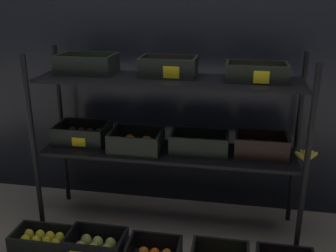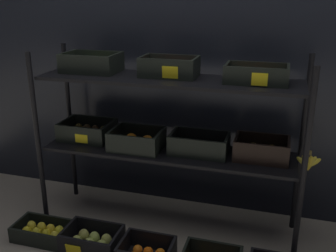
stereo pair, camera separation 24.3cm
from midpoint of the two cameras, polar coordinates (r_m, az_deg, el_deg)
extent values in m
plane|color=gray|center=(2.75, -2.61, -14.18)|extent=(10.00, 10.00, 0.00)
cube|color=black|center=(2.71, -1.08, 12.65)|extent=(4.02, 0.12, 2.41)
cylinder|color=black|center=(2.61, -21.57, -3.10)|extent=(0.03, 0.03, 1.17)
cylinder|color=black|center=(2.25, 16.63, -5.99)|extent=(0.03, 0.03, 1.17)
cylinder|color=black|center=(2.93, -17.55, -0.18)|extent=(0.03, 0.03, 1.17)
cylinder|color=black|center=(2.63, 15.78, -2.27)|extent=(0.03, 0.03, 1.17)
cube|color=black|center=(2.50, -2.80, -3.81)|extent=(1.59, 0.37, 0.02)
cube|color=black|center=(2.35, -2.98, 6.72)|extent=(1.59, 0.37, 0.02)
cube|color=black|center=(2.72, -14.80, -2.12)|extent=(0.34, 0.26, 0.01)
cube|color=black|center=(2.60, -16.01, -1.80)|extent=(0.34, 0.02, 0.11)
cube|color=black|center=(2.80, -13.89, -0.06)|extent=(0.34, 0.02, 0.11)
cube|color=black|center=(2.77, -17.98, -0.68)|extent=(0.02, 0.23, 0.11)
cube|color=black|center=(2.64, -11.68, -1.13)|extent=(0.02, 0.23, 0.11)
ellipsoid|color=brown|center=(2.70, -17.28, -1.62)|extent=(0.05, 0.05, 0.07)
ellipsoid|color=brown|center=(2.67, -15.92, -1.71)|extent=(0.05, 0.05, 0.07)
ellipsoid|color=brown|center=(2.64, -14.75, -1.83)|extent=(0.05, 0.05, 0.07)
ellipsoid|color=brown|center=(2.62, -13.56, -1.93)|extent=(0.05, 0.05, 0.07)
ellipsoid|color=brown|center=(2.75, -16.74, -1.17)|extent=(0.05, 0.05, 0.07)
ellipsoid|color=brown|center=(2.72, -15.42, -1.27)|extent=(0.05, 0.05, 0.07)
ellipsoid|color=brown|center=(2.69, -14.31, -1.41)|extent=(0.05, 0.05, 0.07)
ellipsoid|color=brown|center=(2.67, -12.94, -1.47)|extent=(0.05, 0.05, 0.07)
ellipsoid|color=brown|center=(2.80, -16.23, -0.78)|extent=(0.05, 0.05, 0.07)
ellipsoid|color=brown|center=(2.77, -15.02, -0.86)|extent=(0.05, 0.05, 0.07)
ellipsoid|color=brown|center=(2.74, -13.81, -0.98)|extent=(0.05, 0.05, 0.07)
ellipsoid|color=brown|center=(2.72, -12.58, -1.04)|extent=(0.05, 0.05, 0.07)
cube|color=yellow|center=(2.59, -15.59, -2.33)|extent=(0.09, 0.00, 0.06)
cube|color=black|center=(2.51, -7.39, -3.39)|extent=(0.32, 0.25, 0.01)
cube|color=black|center=(2.39, -8.28, -3.04)|extent=(0.32, 0.02, 0.11)
cube|color=black|center=(2.60, -6.69, -1.13)|extent=(0.32, 0.02, 0.11)
cube|color=black|center=(2.54, -10.77, -1.80)|extent=(0.02, 0.22, 0.11)
cube|color=black|center=(2.45, -4.00, -2.29)|extent=(0.02, 0.22, 0.11)
sphere|color=orange|center=(2.48, -8.91, -2.72)|extent=(0.07, 0.07, 0.07)
sphere|color=orange|center=(2.45, -6.39, -2.89)|extent=(0.07, 0.07, 0.07)
sphere|color=orange|center=(2.55, -8.31, -2.10)|extent=(0.07, 0.07, 0.07)
sphere|color=orange|center=(2.51, -5.91, -2.30)|extent=(0.07, 0.07, 0.07)
cube|color=black|center=(2.47, 1.78, -3.67)|extent=(0.36, 0.22, 0.01)
cube|color=black|center=(2.35, 1.43, -3.22)|extent=(0.36, 0.02, 0.11)
cube|color=black|center=(2.54, 2.14, -1.49)|extent=(0.36, 0.02, 0.11)
cube|color=black|center=(2.47, -2.15, -2.06)|extent=(0.02, 0.19, 0.11)
cube|color=black|center=(2.43, 5.82, -2.57)|extent=(0.02, 0.19, 0.11)
sphere|color=#5E215B|center=(2.44, -0.85, -3.14)|extent=(0.05, 0.05, 0.05)
sphere|color=#6A2448|center=(2.44, 0.39, -3.22)|extent=(0.05, 0.05, 0.05)
sphere|color=#602B56|center=(2.42, 1.70, -3.37)|extent=(0.05, 0.05, 0.05)
sphere|color=#562F5B|center=(2.42, 2.99, -3.43)|extent=(0.05, 0.05, 0.05)
sphere|color=#691C55|center=(2.41, 4.33, -3.54)|extent=(0.05, 0.05, 0.05)
sphere|color=#5E1756|center=(2.51, -0.59, -2.54)|extent=(0.05, 0.05, 0.05)
sphere|color=#542458|center=(2.50, 0.55, -2.65)|extent=(0.05, 0.05, 0.05)
sphere|color=#5E2047|center=(2.49, 1.90, -2.71)|extent=(0.05, 0.05, 0.05)
sphere|color=#6C1A54|center=(2.48, 3.13, -2.83)|extent=(0.05, 0.05, 0.05)
sphere|color=#652357|center=(2.48, 4.52, -2.88)|extent=(0.05, 0.05, 0.05)
cube|color=black|center=(2.47, 10.60, -4.02)|extent=(0.32, 0.22, 0.01)
cube|color=black|center=(2.35, 10.69, -3.56)|extent=(0.32, 0.02, 0.12)
cube|color=black|center=(2.54, 10.70, -1.78)|extent=(0.32, 0.02, 0.12)
cube|color=black|center=(2.44, 7.10, -2.42)|extent=(0.02, 0.19, 0.12)
cube|color=black|center=(2.45, 14.28, -2.83)|extent=(0.02, 0.19, 0.12)
sphere|color=#E6BF51|center=(2.42, 9.37, -3.31)|extent=(0.07, 0.07, 0.07)
sphere|color=#DAB451|center=(2.42, 11.90, -3.49)|extent=(0.07, 0.07, 0.07)
sphere|color=gold|center=(2.48, 9.45, -2.82)|extent=(0.07, 0.07, 0.07)
sphere|color=yellow|center=(2.48, 12.00, -2.98)|extent=(0.07, 0.07, 0.07)
cube|color=black|center=(2.57, -14.36, 7.58)|extent=(0.36, 0.24, 0.01)
cube|color=black|center=(2.46, -15.55, 8.41)|extent=(0.36, 0.02, 0.11)
cube|color=black|center=(2.66, -13.47, 9.36)|extent=(0.36, 0.02, 0.11)
cube|color=black|center=(2.64, -17.89, 8.87)|extent=(0.02, 0.21, 0.11)
cube|color=black|center=(2.50, -10.86, 8.91)|extent=(0.02, 0.21, 0.11)
sphere|color=#93BE42|center=(2.57, -16.63, 8.32)|extent=(0.07, 0.07, 0.07)
sphere|color=#81B444|center=(2.54, -14.78, 8.37)|extent=(0.07, 0.07, 0.07)
sphere|color=#91BD30|center=(2.50, -12.97, 8.33)|extent=(0.07, 0.07, 0.07)
sphere|color=#8AC542|center=(2.63, -15.90, 8.63)|extent=(0.07, 0.07, 0.07)
sphere|color=#95B736|center=(2.60, -14.00, 8.65)|extent=(0.07, 0.07, 0.07)
sphere|color=#91BC42|center=(2.57, -12.30, 8.67)|extent=(0.07, 0.07, 0.07)
cube|color=black|center=(2.40, -2.87, 7.36)|extent=(0.34, 0.21, 0.01)
cube|color=black|center=(2.30, -3.44, 8.34)|extent=(0.34, 0.02, 0.11)
cube|color=black|center=(2.48, -2.39, 9.18)|extent=(0.34, 0.02, 0.11)
cube|color=black|center=(2.43, -6.70, 8.85)|extent=(0.02, 0.18, 0.11)
cube|color=black|center=(2.36, 1.02, 8.66)|extent=(0.02, 0.18, 0.11)
sphere|color=red|center=(2.38, -4.90, 8.25)|extent=(0.07, 0.07, 0.07)
sphere|color=red|center=(2.37, -2.90, 8.23)|extent=(0.07, 0.07, 0.07)
sphere|color=red|center=(2.35, -1.05, 8.18)|extent=(0.07, 0.07, 0.07)
sphere|color=red|center=(2.43, -4.50, 8.49)|extent=(0.07, 0.07, 0.07)
sphere|color=red|center=(2.42, -2.87, 8.45)|extent=(0.07, 0.07, 0.07)
sphere|color=red|center=(2.40, -0.82, 8.41)|extent=(0.07, 0.07, 0.07)
cube|color=yellow|center=(2.28, -2.62, 7.80)|extent=(0.09, 0.01, 0.07)
cube|color=black|center=(2.31, 9.77, 6.64)|extent=(0.35, 0.21, 0.01)
cube|color=black|center=(2.21, 9.80, 7.44)|extent=(0.35, 0.02, 0.09)
cube|color=black|center=(2.40, 9.88, 8.35)|extent=(0.35, 0.02, 0.09)
cube|color=black|center=(2.31, 5.60, 8.14)|extent=(0.02, 0.18, 0.09)
cube|color=black|center=(2.31, 14.08, 7.65)|extent=(0.02, 0.18, 0.09)
sphere|color=orange|center=(2.27, 7.20, 7.49)|extent=(0.06, 0.06, 0.06)
sphere|color=orange|center=(2.28, 8.95, 7.43)|extent=(0.06, 0.06, 0.06)
sphere|color=orange|center=(2.28, 10.69, 7.33)|extent=(0.06, 0.06, 0.06)
sphere|color=orange|center=(2.28, 12.24, 7.22)|extent=(0.06, 0.06, 0.06)
sphere|color=orange|center=(2.33, 7.29, 7.79)|extent=(0.06, 0.06, 0.06)
sphere|color=orange|center=(2.33, 9.02, 7.68)|extent=(0.06, 0.06, 0.06)
sphere|color=orange|center=(2.33, 10.62, 7.61)|extent=(0.06, 0.06, 0.06)
sphere|color=orange|center=(2.34, 12.29, 7.52)|extent=(0.06, 0.06, 0.06)
cube|color=yellow|center=(2.20, 10.41, 6.97)|extent=(0.09, 0.01, 0.07)
cylinder|color=brown|center=(2.47, 17.06, -3.01)|extent=(0.02, 0.02, 0.02)
ellipsoid|color=yellow|center=(2.49, 16.28, -4.34)|extent=(0.10, 0.04, 0.08)
ellipsoid|color=gold|center=(2.49, 16.58, -4.30)|extent=(0.07, 0.03, 0.10)
ellipsoid|color=yellow|center=(2.49, 16.82, -4.39)|extent=(0.05, 0.03, 0.10)
ellipsoid|color=yellow|center=(2.49, 17.07, -4.41)|extent=(0.05, 0.03, 0.10)
ellipsoid|color=yellow|center=(2.49, 17.30, -4.37)|extent=(0.07, 0.03, 0.10)
ellipsoid|color=yellow|center=(2.50, 17.54, -4.34)|extent=(0.10, 0.03, 0.09)
cube|color=black|center=(2.70, -20.33, -16.08)|extent=(0.36, 0.21, 0.01)
cube|color=black|center=(2.60, -21.57, -16.29)|extent=(0.36, 0.02, 0.09)
cube|color=black|center=(2.74, -19.42, -14.08)|extent=(0.36, 0.02, 0.09)
cube|color=black|center=(2.76, -23.69, -14.46)|extent=(0.02, 0.18, 0.09)
cube|color=black|center=(2.59, -17.01, -15.85)|extent=(0.02, 0.18, 0.09)
ellipsoid|color=yellow|center=(2.70, -22.69, -15.27)|extent=(0.06, 0.06, 0.08)
ellipsoid|color=yellow|center=(2.67, -21.36, -15.51)|extent=(0.06, 0.06, 0.08)
ellipsoid|color=yellow|center=(2.64, -20.02, -15.78)|extent=(0.06, 0.06, 0.08)
ellipsoid|color=yellow|center=(2.61, -18.78, -16.08)|extent=(0.06, 0.06, 0.08)
ellipsoid|color=yellow|center=(2.75, -22.13, -14.58)|extent=(0.06, 0.06, 0.08)
ellipsoid|color=yellow|center=(2.71, -20.73, -14.81)|extent=(0.06, 0.06, 0.08)
ellipsoid|color=yellow|center=(2.68, -19.47, -15.10)|extent=(0.06, 0.06, 0.08)
ellipsoid|color=yellow|center=(2.65, -18.22, -15.36)|extent=(0.06, 0.06, 0.08)
cube|color=black|center=(2.58, -12.37, -15.12)|extent=(0.35, 0.02, 0.13)
cube|color=black|center=(2.57, -16.85, -15.81)|extent=(0.02, 0.20, 0.13)
cube|color=black|center=(2.45, -9.62, -17.06)|extent=(0.02, 0.20, 0.13)
ellipsoid|color=#B4C054|center=(2.52, -15.51, -16.90)|extent=(0.07, 0.07, 0.09)
ellipsoid|color=#AEBF56|center=(2.49, -13.72, -17.24)|extent=(0.07, 0.07, 0.09)
ellipsoid|color=#ABBA51|center=(2.46, -11.90, -17.54)|extent=(0.07, 0.07, 0.09)
ellipsoid|color=#B5B453|center=(2.57, -14.64, -16.03)|extent=(0.07, 0.07, 0.09)
ellipsoid|color=#AFC459|center=(2.53, -13.07, -16.40)|extent=(0.07, 0.07, 0.09)
ellipsoid|color=#ADB452|center=(2.51, -11.29, -16.71)|extent=(0.07, 0.07, 0.09)
cube|color=black|center=(2.48, -4.49, -16.50)|extent=(0.31, 0.02, 0.12)
cube|color=black|center=(2.43, -8.70, -17.51)|extent=(0.02, 0.21, 0.12)
sphere|color=orange|center=(2.45, -6.57, -17.86)|extent=(0.06, 0.06, 0.06)
cube|color=black|center=(2.42, 4.74, -17.35)|extent=(0.33, 0.02, 0.13)
camera|label=1|loc=(0.12, -92.86, -0.99)|focal=41.75mm
camera|label=2|loc=(0.12, 87.14, 0.99)|focal=41.75mm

